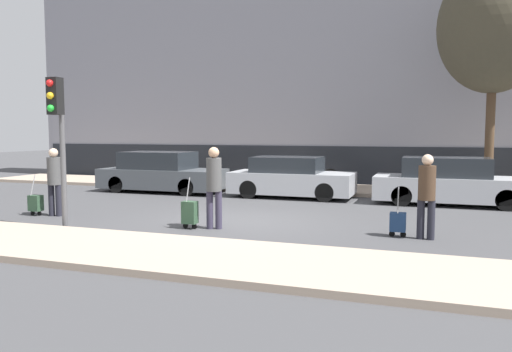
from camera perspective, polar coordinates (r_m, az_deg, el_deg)
ground_plane at (r=12.27m, az=-1.73°, el=-5.15°), size 80.00×80.00×0.00m
sidewalk_near at (r=8.93m, az=-10.52°, el=-8.69°), size 28.00×2.50×0.12m
sidewalk_far at (r=18.89m, az=5.92°, el=-1.41°), size 28.00×3.00×0.12m
building_facade at (r=22.31m, az=8.15°, el=11.06°), size 28.00×2.63×9.10m
parked_car_0 at (r=18.50m, az=-10.77°, el=0.31°), size 4.51×1.84×1.46m
parked_car_1 at (r=16.67m, az=4.01°, el=-0.26°), size 4.06×1.74×1.35m
parked_car_2 at (r=15.98m, az=21.29°, el=-0.73°), size 4.49×1.70×1.42m
pedestrian_left at (r=13.86m, az=-22.07°, el=-0.17°), size 0.35×0.34×1.76m
trolley_left at (r=14.23m, az=-23.88°, el=-2.85°), size 0.34×0.29×1.07m
pedestrian_center at (r=11.16m, az=-4.83°, el=-0.71°), size 0.34×0.34×1.84m
trolley_center at (r=11.32m, az=-7.58°, el=-4.16°), size 0.34×0.29×1.16m
pedestrian_right at (r=10.61m, az=18.93°, el=-1.66°), size 0.35×0.34×1.73m
trolley_right at (r=10.77m, az=15.90°, el=-5.09°), size 0.34×0.29×1.05m
traffic_light at (r=11.78m, az=-21.69°, el=5.80°), size 0.28×0.47×3.35m
parked_bicycle at (r=18.63m, az=6.91°, el=-0.18°), size 1.77×0.06×0.96m
bare_tree_near_crossing at (r=17.90m, az=25.56°, el=15.14°), size 3.41×3.41×7.45m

